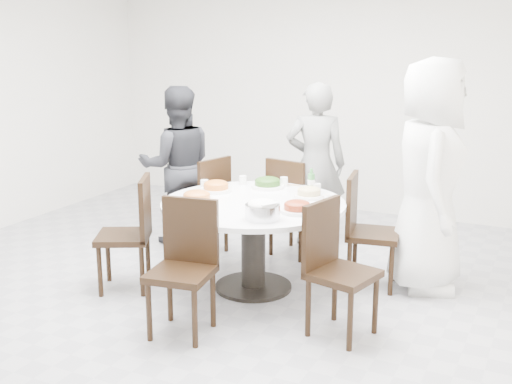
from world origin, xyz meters
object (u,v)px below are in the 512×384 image
at_px(chair_nw, 201,205).
at_px(chair_n, 296,206).
at_px(chair_se, 343,271).
at_px(diner_left, 177,166).
at_px(dining_table, 253,246).
at_px(chair_ne, 374,232).
at_px(diner_right, 429,176).
at_px(diner_middle, 316,164).
at_px(rice_bowl, 262,212).
at_px(soup_bowl, 191,207).
at_px(beverage_bottle, 311,181).
at_px(chair_s, 181,270).
at_px(chair_sw, 123,234).

bearing_deg(chair_nw, chair_n, 126.42).
xyz_separation_m(chair_n, chair_se, (0.96, -1.45, 0.00)).
height_order(chair_nw, diner_left, diner_left).
bearing_deg(dining_table, chair_se, -27.63).
xyz_separation_m(chair_ne, chair_nw, (-1.73, 0.11, 0.00)).
relative_size(chair_se, diner_right, 0.50).
bearing_deg(diner_middle, diner_left, 4.91).
height_order(chair_n, rice_bowl, chair_n).
bearing_deg(soup_bowl, diner_middle, 80.24).
bearing_deg(soup_bowl, chair_n, 79.16).
bearing_deg(diner_middle, dining_table, 69.82).
xyz_separation_m(diner_middle, beverage_bottle, (0.29, -0.86, 0.04)).
xyz_separation_m(chair_n, beverage_bottle, (0.33, -0.46, 0.38)).
bearing_deg(diner_left, chair_n, 150.64).
distance_m(chair_ne, diner_middle, 1.26).
xyz_separation_m(chair_ne, diner_left, (-2.11, 0.30, 0.32)).
bearing_deg(soup_bowl, chair_nw, 117.54).
xyz_separation_m(chair_ne, rice_bowl, (-0.59, -0.92, 0.33)).
bearing_deg(chair_s, chair_ne, 48.14).
bearing_deg(rice_bowl, chair_nw, 138.22).
relative_size(rice_bowl, soup_bowl, 1.10).
xyz_separation_m(chair_se, diner_left, (-2.18, 1.28, 0.32)).
bearing_deg(dining_table, chair_n, 91.15).
relative_size(chair_s, diner_middle, 0.58).
bearing_deg(chair_sw, rice_bowl, 64.75).
relative_size(chair_sw, diner_middle, 0.58).
height_order(chair_ne, chair_s, same).
bearing_deg(chair_n, dining_table, 102.84).
xyz_separation_m(chair_nw, chair_s, (0.77, -1.57, 0.00)).
height_order(chair_sw, diner_left, diner_left).
height_order(chair_sw, beverage_bottle, beverage_bottle).
height_order(chair_n, chair_s, same).
height_order(chair_ne, chair_se, same).
bearing_deg(diner_right, diner_middle, 44.94).
distance_m(chair_n, diner_middle, 0.53).
distance_m(chair_n, rice_bowl, 1.45).
bearing_deg(chair_se, chair_sw, 102.90).
height_order(chair_n, diner_left, diner_left).
bearing_deg(diner_middle, chair_se, 97.04).
bearing_deg(chair_se, chair_s, 128.64).
distance_m(chair_nw, chair_se, 2.10).
bearing_deg(beverage_bottle, dining_table, -121.50).
distance_m(chair_n, chair_s, 1.93).
xyz_separation_m(chair_s, diner_left, (-1.15, 1.76, 0.32)).
bearing_deg(diner_left, chair_ne, 134.77).
bearing_deg(chair_sw, dining_table, 88.43).
relative_size(chair_ne, chair_sw, 1.00).
relative_size(diner_left, beverage_bottle, 7.58).
height_order(chair_n, soup_bowl, chair_n).
height_order(chair_nw, chair_sw, same).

